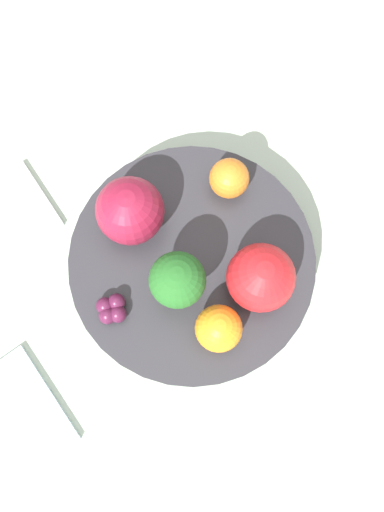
# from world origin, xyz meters

# --- Properties ---
(ground_plane) EXTENTS (6.00, 6.00, 0.00)m
(ground_plane) POSITION_xyz_m (0.00, 0.00, 0.00)
(ground_plane) COLOR gray
(table_surface) EXTENTS (1.20, 1.20, 0.02)m
(table_surface) POSITION_xyz_m (0.00, 0.00, 0.01)
(table_surface) COLOR #B2C6B2
(table_surface) RESTS_ON ground_plane
(bowl) EXTENTS (0.23, 0.23, 0.04)m
(bowl) POSITION_xyz_m (0.00, 0.00, 0.04)
(bowl) COLOR #2D2D33
(bowl) RESTS_ON table_surface
(broccoli) EXTENTS (0.05, 0.05, 0.07)m
(broccoli) POSITION_xyz_m (-0.01, 0.03, 0.11)
(broccoli) COLOR #99C17A
(broccoli) RESTS_ON bowl
(apple_red) EXTENTS (0.06, 0.06, 0.06)m
(apple_red) POSITION_xyz_m (-0.06, -0.01, 0.09)
(apple_red) COLOR red
(apple_red) RESTS_ON bowl
(apple_green) EXTENTS (0.06, 0.06, 0.06)m
(apple_green) POSITION_xyz_m (0.07, 0.00, 0.09)
(apple_green) COLOR maroon
(apple_green) RESTS_ON bowl
(orange_front) EXTENTS (0.04, 0.04, 0.04)m
(orange_front) POSITION_xyz_m (-0.06, 0.04, 0.08)
(orange_front) COLOR orange
(orange_front) RESTS_ON bowl
(orange_back) EXTENTS (0.04, 0.04, 0.04)m
(orange_back) POSITION_xyz_m (0.01, -0.08, 0.08)
(orange_back) COLOR orange
(orange_back) RESTS_ON bowl
(grape_cluster) EXTENTS (0.03, 0.03, 0.02)m
(grape_cluster) POSITION_xyz_m (0.03, 0.08, 0.07)
(grape_cluster) COLOR #511938
(grape_cluster) RESTS_ON bowl
(spoon) EXTENTS (0.08, 0.05, 0.01)m
(spoon) POSITION_xyz_m (0.18, 0.02, 0.02)
(spoon) COLOR silver
(spoon) RESTS_ON table_surface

